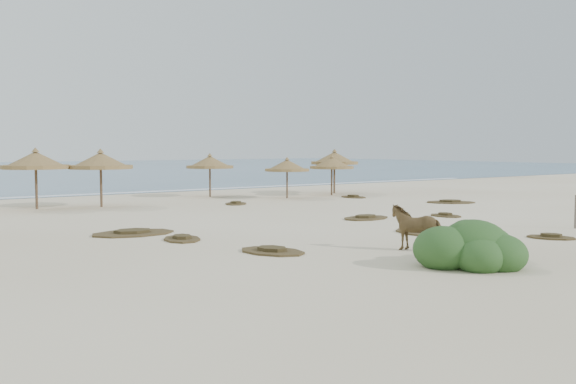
% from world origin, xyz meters
% --- Properties ---
extents(ground, '(160.00, 160.00, 0.00)m').
position_xyz_m(ground, '(0.00, 0.00, 0.00)').
color(ground, beige).
rests_on(ground, ground).
extents(foam_line, '(70.00, 0.60, 0.01)m').
position_xyz_m(foam_line, '(0.00, 26.00, 0.00)').
color(foam_line, silver).
rests_on(foam_line, ground).
extents(palapa_1, '(3.45, 3.45, 3.04)m').
position_xyz_m(palapa_1, '(-6.65, 17.95, 2.36)').
color(palapa_1, brown).
rests_on(palapa_1, ground).
extents(palapa_2, '(3.82, 3.82, 2.98)m').
position_xyz_m(palapa_2, '(-3.69, 17.14, 2.32)').
color(palapa_2, brown).
rests_on(palapa_2, ground).
extents(palapa_3, '(3.29, 3.29, 2.69)m').
position_xyz_m(palapa_3, '(4.13, 19.77, 2.09)').
color(palapa_3, brown).
rests_on(palapa_3, ground).
extents(palapa_4, '(3.51, 3.51, 2.47)m').
position_xyz_m(palapa_4, '(7.27, 16.04, 1.92)').
color(palapa_4, brown).
rests_on(palapa_4, ground).
extents(palapa_5, '(3.63, 3.63, 2.59)m').
position_xyz_m(palapa_5, '(10.92, 16.23, 2.01)').
color(palapa_5, brown).
rests_on(palapa_5, ground).
extents(palapa_6, '(3.77, 3.77, 2.94)m').
position_xyz_m(palapa_6, '(12.23, 17.50, 2.28)').
color(palapa_6, brown).
rests_on(palapa_6, ground).
extents(horse, '(1.55, 1.70, 1.34)m').
position_xyz_m(horse, '(-1.07, -1.81, 0.67)').
color(horse, olive).
rests_on(horse, ground).
extents(fence_post_near, '(0.12, 0.12, 1.26)m').
position_xyz_m(fence_post_near, '(7.49, -1.91, 0.63)').
color(fence_post_near, '#726355').
rests_on(fence_post_near, ground).
extents(bush, '(3.08, 2.71, 1.38)m').
position_xyz_m(bush, '(-1.85, -4.40, 0.45)').
color(bush, '#2E5323').
rests_on(bush, ground).
extents(scrub_1, '(3.12, 2.19, 0.16)m').
position_xyz_m(scrub_1, '(-6.51, 6.47, 0.05)').
color(scrub_1, '#4C3B21').
rests_on(scrub_1, ground).
extents(scrub_2, '(1.73, 2.12, 0.16)m').
position_xyz_m(scrub_2, '(-5.77, 4.17, 0.05)').
color(scrub_2, '#4C3B21').
rests_on(scrub_2, ground).
extents(scrub_3, '(2.42, 1.70, 0.16)m').
position_xyz_m(scrub_3, '(3.42, 5.15, 0.05)').
color(scrub_3, '#4C3B21').
rests_on(scrub_3, ground).
extents(scrub_4, '(1.09, 1.61, 0.16)m').
position_xyz_m(scrub_4, '(6.90, 3.75, 0.05)').
color(scrub_4, '#4C3B21').
rests_on(scrub_4, ground).
extents(scrub_5, '(3.16, 3.02, 0.16)m').
position_xyz_m(scrub_5, '(12.59, 8.15, 0.05)').
color(scrub_5, '#4C3B21').
rests_on(scrub_5, ground).
extents(scrub_7, '(1.95, 2.07, 0.16)m').
position_xyz_m(scrub_7, '(2.64, 14.37, 0.05)').
color(scrub_7, '#4C3B21').
rests_on(scrub_7, ground).
extents(scrub_9, '(2.04, 2.78, 0.16)m').
position_xyz_m(scrub_9, '(1.89, 0.53, 0.05)').
color(scrub_9, '#4C3B21').
rests_on(scrub_9, ground).
extents(scrub_10, '(1.23, 1.86, 0.16)m').
position_xyz_m(scrub_10, '(10.79, 14.04, 0.05)').
color(scrub_10, '#4C3B21').
rests_on(scrub_10, ground).
extents(scrub_11, '(1.94, 2.44, 0.16)m').
position_xyz_m(scrub_11, '(-4.83, 0.35, 0.05)').
color(scrub_11, '#4C3B21').
rests_on(scrub_11, ground).
extents(scrub_12, '(1.61, 1.85, 0.16)m').
position_xyz_m(scrub_12, '(4.33, -2.84, 0.05)').
color(scrub_12, '#4C3B21').
rests_on(scrub_12, ground).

